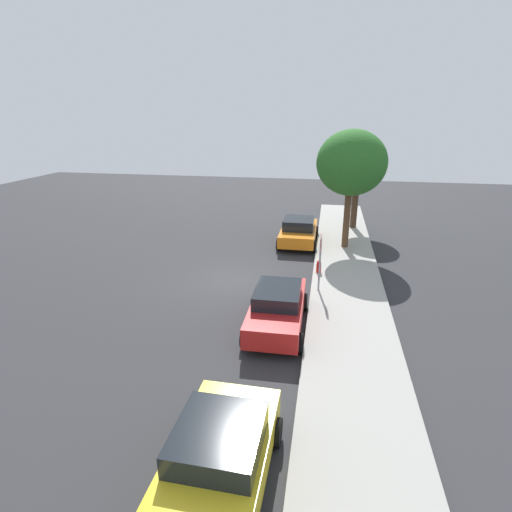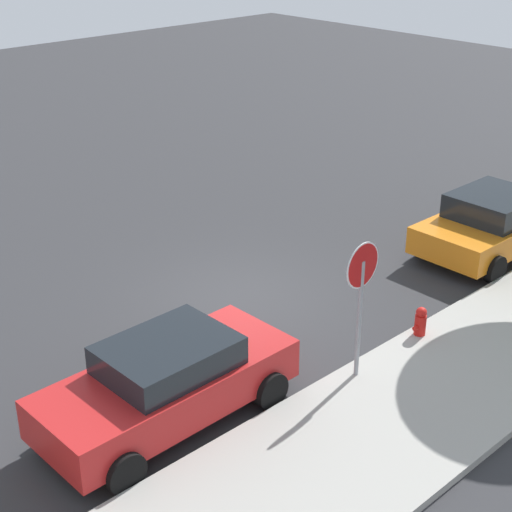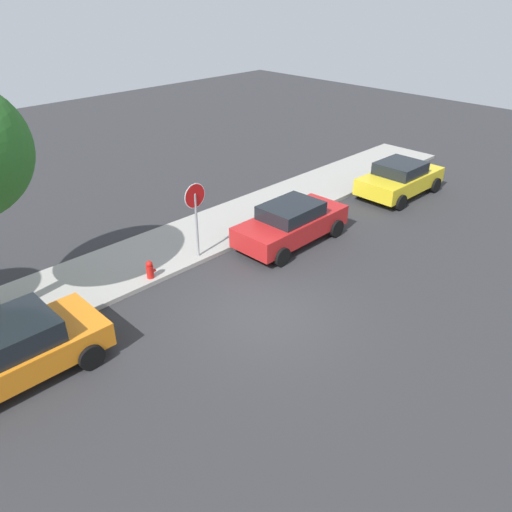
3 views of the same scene
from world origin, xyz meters
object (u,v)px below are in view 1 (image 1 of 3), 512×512
parked_car_orange (299,231)px  parked_car_red (277,307)px  parked_car_yellow (218,460)px  street_tree_mid_block (352,163)px  street_tree_near_corner (358,158)px  fire_hydrant (319,268)px  stop_sign (321,251)px

parked_car_orange → parked_car_red: bearing=0.2°
parked_car_yellow → street_tree_mid_block: size_ratio=0.65×
street_tree_mid_block → street_tree_near_corner: bearing=172.1°
parked_car_red → parked_car_orange: bearing=-179.8°
street_tree_mid_block → fire_hydrant: (3.99, -1.30, -4.26)m
parked_car_yellow → fire_hydrant: bearing=172.3°
stop_sign → parked_car_red: stop_sign is taller
parked_car_yellow → stop_sign: bearing=170.4°
parked_car_red → street_tree_near_corner: size_ratio=0.73×
parked_car_orange → street_tree_mid_block: (0.64, 2.60, 3.88)m
stop_sign → fire_hydrant: 2.42m
parked_car_yellow → street_tree_near_corner: 20.52m
fire_hydrant → parked_car_yellow: bearing=-7.7°
parked_car_orange → street_tree_near_corner: bearing=139.1°
parked_car_red → parked_car_orange: (-9.61, -0.03, -0.00)m
street_tree_near_corner → parked_car_orange: bearing=-40.9°
parked_car_red → street_tree_mid_block: 10.11m
parked_car_orange → parked_car_yellow: bearing=-1.0°
stop_sign → street_tree_mid_block: (-5.91, 1.25, 2.79)m
parked_car_orange → street_tree_mid_block: 4.71m
parked_car_red → street_tree_near_corner: 14.18m
parked_car_yellow → street_tree_near_corner: (-19.88, 3.47, 3.72)m
parked_car_red → street_tree_near_corner: bearing=166.6°
fire_hydrant → parked_car_orange: bearing=-164.4°
parked_car_yellow → parked_car_red: bearing=177.4°
parked_car_orange → fire_hydrant: (4.63, 1.30, -0.38)m
stop_sign → street_tree_mid_block: street_tree_mid_block is taller
parked_car_yellow → fire_hydrant: (-11.55, 1.57, -0.38)m
street_tree_near_corner → fire_hydrant: 9.48m
stop_sign → parked_car_orange: 6.77m
street_tree_mid_block → stop_sign: bearing=-11.9°
street_tree_near_corner → fire_hydrant: (8.33, -1.91, -4.10)m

